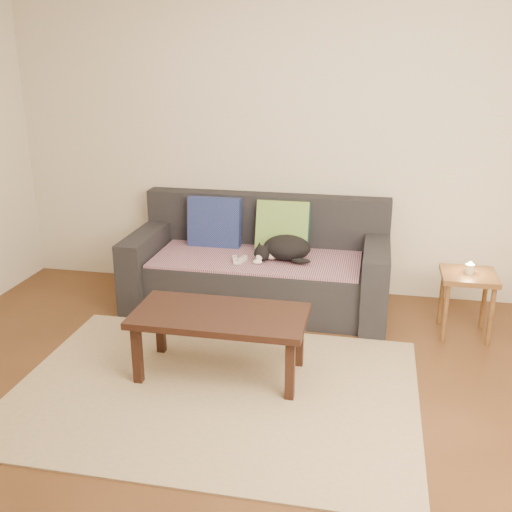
# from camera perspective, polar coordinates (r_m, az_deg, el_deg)

# --- Properties ---
(ground) EXTENTS (4.50, 4.50, 0.00)m
(ground) POSITION_cam_1_polar(r_m,az_deg,el_deg) (3.73, -4.58, -13.91)
(ground) COLOR brown
(ground) RESTS_ON ground
(back_wall) EXTENTS (4.50, 0.04, 2.60)m
(back_wall) POSITION_cam_1_polar(r_m,az_deg,el_deg) (5.14, 1.26, 10.84)
(back_wall) COLOR beige
(back_wall) RESTS_ON ground
(sofa) EXTENTS (2.10, 0.94, 0.87)m
(sofa) POSITION_cam_1_polar(r_m,az_deg,el_deg) (4.97, 0.29, -1.23)
(sofa) COLOR #232328
(sofa) RESTS_ON ground
(throw_blanket) EXTENTS (1.66, 0.74, 0.02)m
(throw_blanket) POSITION_cam_1_polar(r_m,az_deg,el_deg) (4.84, 0.08, -0.26)
(throw_blanket) COLOR #41284C
(throw_blanket) RESTS_ON sofa
(cushion_navy) EXTENTS (0.45, 0.17, 0.46)m
(cushion_navy) POSITION_cam_1_polar(r_m,az_deg,el_deg) (5.12, -3.96, 3.10)
(cushion_navy) COLOR navy
(cushion_navy) RESTS_ON throw_blanket
(cushion_green) EXTENTS (0.44, 0.22, 0.45)m
(cushion_green) POSITION_cam_1_polar(r_m,az_deg,el_deg) (5.00, 2.56, 2.74)
(cushion_green) COLOR #0D5753
(cushion_green) RESTS_ON throw_blanket
(cat) EXTENTS (0.47, 0.34, 0.20)m
(cat) POSITION_cam_1_polar(r_m,az_deg,el_deg) (4.76, 2.75, 0.73)
(cat) COLOR black
(cat) RESTS_ON throw_blanket
(wii_remote_a) EXTENTS (0.07, 0.15, 0.03)m
(wii_remote_a) POSITION_cam_1_polar(r_m,az_deg,el_deg) (4.74, -1.39, -0.37)
(wii_remote_a) COLOR white
(wii_remote_a) RESTS_ON throw_blanket
(wii_remote_b) EXTENTS (0.08, 0.15, 0.03)m
(wii_remote_b) POSITION_cam_1_polar(r_m,az_deg,el_deg) (4.75, -2.01, -0.36)
(wii_remote_b) COLOR white
(wii_remote_b) RESTS_ON throw_blanket
(side_table) EXTENTS (0.39, 0.39, 0.49)m
(side_table) POSITION_cam_1_polar(r_m,az_deg,el_deg) (4.66, 19.53, -2.56)
(side_table) COLOR brown
(side_table) RESTS_ON ground
(candle) EXTENTS (0.06, 0.06, 0.09)m
(candle) POSITION_cam_1_polar(r_m,az_deg,el_deg) (4.61, 19.70, -1.13)
(candle) COLOR beige
(candle) RESTS_ON side_table
(rug) EXTENTS (2.50, 1.80, 0.01)m
(rug) POSITION_cam_1_polar(r_m,az_deg,el_deg) (3.85, -3.96, -12.66)
(rug) COLOR tan
(rug) RESTS_ON ground
(coffee_table) EXTENTS (1.11, 0.55, 0.44)m
(coffee_table) POSITION_cam_1_polar(r_m,az_deg,el_deg) (3.85, -3.45, -6.18)
(coffee_table) COLOR black
(coffee_table) RESTS_ON rug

